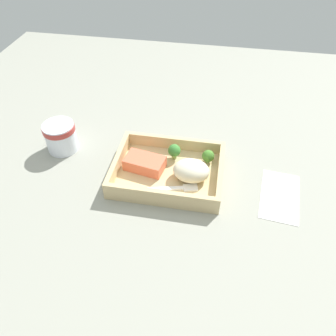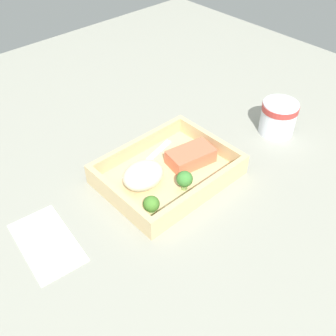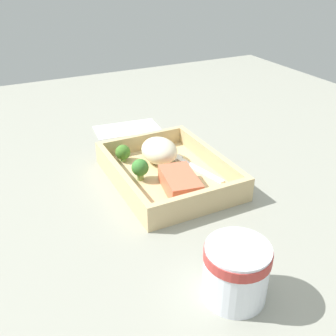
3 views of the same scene
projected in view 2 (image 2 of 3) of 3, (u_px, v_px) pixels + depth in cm
name	position (u px, v px, depth cm)	size (l,w,h in cm)	color
ground_plane	(168.00, 181.00, 83.33)	(160.00, 160.00, 2.00)	gray
takeout_tray	(168.00, 175.00, 82.27)	(26.86, 20.52, 1.20)	tan
tray_rim	(168.00, 167.00, 80.73)	(26.86, 20.52, 3.46)	tan
salmon_fillet	(191.00, 156.00, 83.55)	(9.77, 5.67, 3.17)	#E66B4A
mashed_potatoes	(143.00, 175.00, 77.78)	(8.86, 7.03, 4.94)	beige
broccoli_floret_1	(151.00, 204.00, 72.70)	(3.13, 3.13, 3.52)	#81AE5D
broccoli_floret_2	(185.00, 179.00, 76.81)	(3.26, 3.26, 4.29)	#7B9D51
fork	(146.00, 162.00, 84.19)	(15.74, 5.36, 0.44)	white
paper_cup	(279.00, 116.00, 92.00)	(8.47, 8.47, 7.98)	white
receipt_slip	(47.00, 242.00, 69.83)	(8.80, 15.97, 0.24)	white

